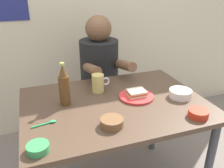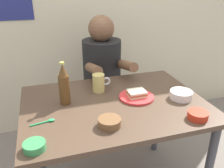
{
  "view_description": "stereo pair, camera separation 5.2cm",
  "coord_description": "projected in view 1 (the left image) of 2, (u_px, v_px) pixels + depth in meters",
  "views": [
    {
      "loc": [
        -0.44,
        -1.2,
        1.44
      ],
      "look_at": [
        0.0,
        0.05,
        0.84
      ],
      "focal_mm": 38.25,
      "sensor_mm": 36.0,
      "label": 1
    },
    {
      "loc": [
        -0.39,
        -1.22,
        1.44
      ],
      "look_at": [
        0.0,
        0.05,
        0.84
      ],
      "focal_mm": 38.25,
      "sensor_mm": 36.0,
      "label": 2
    }
  ],
  "objects": [
    {
      "name": "person_seated",
      "position": [
        100.0,
        65.0,
        2.0
      ],
      "size": [
        0.33,
        0.56,
        0.72
      ],
      "color": "black",
      "rests_on": "stool"
    },
    {
      "name": "beer_bottle",
      "position": [
        64.0,
        86.0,
        1.38
      ],
      "size": [
        0.06,
        0.06,
        0.26
      ],
      "color": "#593819",
      "rests_on": "dining_table"
    },
    {
      "name": "stool",
      "position": [
        100.0,
        107.0,
        2.18
      ],
      "size": [
        0.34,
        0.34,
        0.45
      ],
      "color": "#4C4C51",
      "rests_on": "ground"
    },
    {
      "name": "sauce_bowl_chili",
      "position": [
        198.0,
        113.0,
        1.3
      ],
      "size": [
        0.11,
        0.11,
        0.04
      ],
      "color": "red",
      "rests_on": "dining_table"
    },
    {
      "name": "dip_bowl_green",
      "position": [
        38.0,
        148.0,
        1.04
      ],
      "size": [
        0.1,
        0.1,
        0.03
      ],
      "color": "#388C4C",
      "rests_on": "dining_table"
    },
    {
      "name": "condiment_bowl_brown",
      "position": [
        112.0,
        122.0,
        1.21
      ],
      "size": [
        0.12,
        0.12,
        0.04
      ],
      "color": "brown",
      "rests_on": "dining_table"
    },
    {
      "name": "rice_bowl_white",
      "position": [
        180.0,
        93.0,
        1.5
      ],
      "size": [
        0.14,
        0.14,
        0.05
      ],
      "color": "silver",
      "rests_on": "dining_table"
    },
    {
      "name": "plate_orange",
      "position": [
        136.0,
        96.0,
        1.51
      ],
      "size": [
        0.22,
        0.22,
        0.01
      ],
      "primitive_type": "cylinder",
      "color": "red",
      "rests_on": "dining_table"
    },
    {
      "name": "dining_table",
      "position": [
        115.0,
        115.0,
        1.49
      ],
      "size": [
        1.1,
        0.8,
        0.74
      ],
      "color": "#4C3828",
      "rests_on": "ground"
    },
    {
      "name": "sandwich",
      "position": [
        137.0,
        93.0,
        1.5
      ],
      "size": [
        0.11,
        0.09,
        0.04
      ],
      "color": "beige",
      "rests_on": "plate_orange"
    },
    {
      "name": "spoon",
      "position": [
        48.0,
        123.0,
        1.24
      ],
      "size": [
        0.13,
        0.04,
        0.01
      ],
      "color": "#26A559",
      "rests_on": "dining_table"
    },
    {
      "name": "beer_mug",
      "position": [
        98.0,
        83.0,
        1.57
      ],
      "size": [
        0.13,
        0.08,
        0.12
      ],
      "color": "#D1BC66",
      "rests_on": "dining_table"
    }
  ]
}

